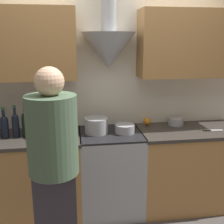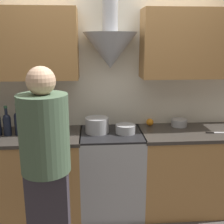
{
  "view_description": "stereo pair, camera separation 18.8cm",
  "coord_description": "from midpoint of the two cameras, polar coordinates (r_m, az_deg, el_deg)",
  "views": [
    {
      "loc": [
        -0.39,
        -2.45,
        1.84
      ],
      "look_at": [
        0.0,
        0.21,
        1.15
      ],
      "focal_mm": 45.0,
      "sensor_mm": 36.0,
      "label": 1
    },
    {
      "loc": [
        -0.2,
        -2.47,
        1.84
      ],
      "look_at": [
        0.0,
        0.21,
        1.15
      ],
      "focal_mm": 45.0,
      "sensor_mm": 36.0,
      "label": 2
    }
  ],
  "objects": [
    {
      "name": "orange_fruit",
      "position": [
        3.21,
        5.51,
        -1.94
      ],
      "size": [
        0.08,
        0.08,
        0.08
      ],
      "color": "orange",
      "rests_on": "counter_right"
    },
    {
      "name": "saucepan",
      "position": [
        3.26,
        11.23,
        -1.89
      ],
      "size": [
        0.18,
        0.18,
        0.08
      ],
      "color": "#A8AAAF",
      "rests_on": "counter_right"
    },
    {
      "name": "chefs_knife",
      "position": [
        3.15,
        18.26,
        -3.6
      ],
      "size": [
        0.22,
        0.05,
        0.01
      ],
      "rotation": [
        0.0,
        0.0,
        -0.09
      ],
      "color": "silver",
      "rests_on": "counter_right"
    },
    {
      "name": "wine_bottle_5",
      "position": [
        2.96,
        -20.74,
        -2.34
      ],
      "size": [
        0.07,
        0.07,
        0.33
      ],
      "color": "black",
      "rests_on": "counter_left"
    },
    {
      "name": "wine_bottle_4",
      "position": [
        2.98,
        -22.72,
        -2.59
      ],
      "size": [
        0.08,
        0.08,
        0.31
      ],
      "color": "black",
      "rests_on": "counter_left"
    },
    {
      "name": "stove_range",
      "position": [
        3.11,
        -2.05,
        -12.05
      ],
      "size": [
        0.65,
        0.6,
        0.9
      ],
      "color": "#A8AAAF",
      "rests_on": "ground_plane"
    },
    {
      "name": "mixing_bowl",
      "position": [
        2.93,
        0.77,
        -3.41
      ],
      "size": [
        0.21,
        0.21,
        0.09
      ],
      "color": "#A8AAAF",
      "rests_on": "stove_range"
    },
    {
      "name": "stock_pot",
      "position": [
        2.92,
        -5.05,
        -2.75
      ],
      "size": [
        0.24,
        0.24,
        0.16
      ],
      "color": "#A8AAAF",
      "rests_on": "stove_range"
    },
    {
      "name": "wall_back",
      "position": [
        3.07,
        -2.99,
        7.36
      ],
      "size": [
        8.4,
        0.56,
        2.6
      ],
      "color": "silver",
      "rests_on": "ground_plane"
    },
    {
      "name": "person_foreground_left",
      "position": [
        2.07,
        -14.23,
        -12.26
      ],
      "size": [
        0.34,
        0.34,
        1.68
      ],
      "color": "#38333D",
      "rests_on": "ground_plane"
    },
    {
      "name": "wine_bottle_8",
      "position": [
        2.9,
        -15.09,
        -2.26
      ],
      "size": [
        0.07,
        0.07,
        0.34
      ],
      "color": "black",
      "rests_on": "counter_left"
    },
    {
      "name": "wine_bottle_7",
      "position": [
        2.93,
        -16.86,
        -2.02
      ],
      "size": [
        0.08,
        0.08,
        0.36
      ],
      "color": "black",
      "rests_on": "counter_left"
    },
    {
      "name": "counter_left",
      "position": [
        3.16,
        -19.1,
        -12.54
      ],
      "size": [
        1.19,
        0.62,
        0.9
      ],
      "color": "#B27F47",
      "rests_on": "ground_plane"
    },
    {
      "name": "wine_bottle_6",
      "position": [
        2.94,
        -18.9,
        -2.17
      ],
      "size": [
        0.08,
        0.08,
        0.35
      ],
      "color": "black",
      "rests_on": "counter_left"
    },
    {
      "name": "counter_right",
      "position": [
        3.31,
        13.47,
        -10.82
      ],
      "size": [
        1.12,
        0.62,
        0.9
      ],
      "color": "#B27F47",
      "rests_on": "ground_plane"
    }
  ]
}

